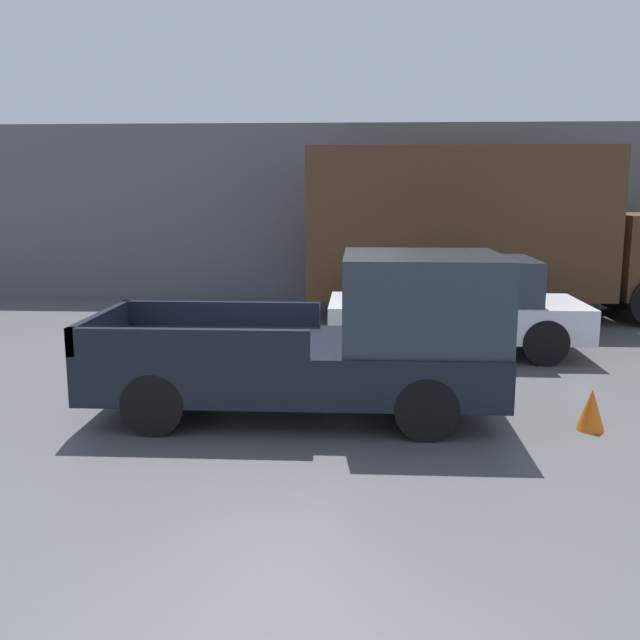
# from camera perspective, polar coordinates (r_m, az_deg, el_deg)

# --- Properties ---
(ground_plane) EXTENTS (60.00, 60.00, 0.00)m
(ground_plane) POSITION_cam_1_polar(r_m,az_deg,el_deg) (9.45, -1.40, -6.81)
(ground_plane) COLOR #4C4C4F
(building_wall) EXTENTS (28.00, 0.15, 4.39)m
(building_wall) POSITION_cam_1_polar(r_m,az_deg,el_deg) (18.17, 0.91, 8.58)
(building_wall) COLOR #56565B
(building_wall) RESTS_ON ground
(pickup_truck) EXTENTS (5.04, 2.07, 2.03)m
(pickup_truck) POSITION_cam_1_polar(r_m,az_deg,el_deg) (8.89, 1.47, -1.68)
(pickup_truck) COLOR black
(pickup_truck) RESTS_ON ground
(car) EXTENTS (4.31, 1.94, 1.64)m
(car) POSITION_cam_1_polar(r_m,az_deg,el_deg) (12.50, 10.96, 1.20)
(car) COLOR silver
(car) RESTS_ON ground
(delivery_truck) EXTENTS (8.41, 2.38, 3.66)m
(delivery_truck) POSITION_cam_1_polar(r_m,az_deg,el_deg) (16.00, 12.88, 7.18)
(delivery_truck) COLOR #472D19
(delivery_truck) RESTS_ON ground
(newspaper_box) EXTENTS (0.45, 0.40, 1.01)m
(newspaper_box) POSITION_cam_1_polar(r_m,az_deg,el_deg) (18.37, 15.21, 2.93)
(newspaper_box) COLOR red
(newspaper_box) RESTS_ON ground
(traffic_cone) EXTENTS (0.33, 0.33, 0.50)m
(traffic_cone) POSITION_cam_1_polar(r_m,az_deg,el_deg) (9.03, 20.89, -6.70)
(traffic_cone) COLOR orange
(traffic_cone) RESTS_ON ground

